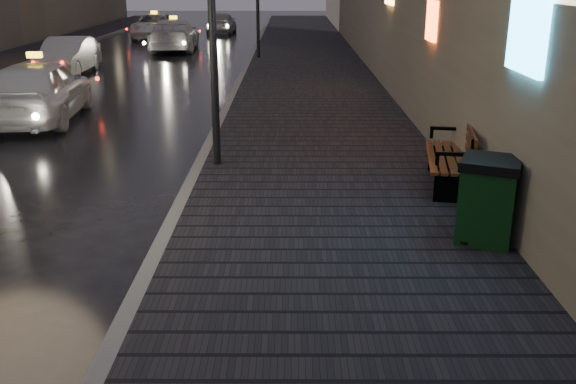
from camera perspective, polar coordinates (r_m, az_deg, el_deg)
name	(u,v)px	position (r m, az deg, el deg)	size (l,w,h in m)	color
sidewalk	(307,62)	(26.73, 1.74, 11.47)	(4.60, 58.00, 0.15)	black
curb	(249,62)	(26.78, -3.51, 11.46)	(0.20, 58.00, 0.15)	slate
sidewalk_far	(0,62)	(29.26, -24.22, 10.51)	(2.40, 58.00, 0.15)	black
curb_far	(32,62)	(28.76, -21.82, 10.69)	(0.20, 58.00, 0.15)	slate
bench	(455,155)	(10.94, 14.60, 3.18)	(1.02, 2.13, 1.05)	black
trash_bin	(488,199)	(8.77, 17.35, -0.64)	(0.97, 0.97, 1.13)	black
taxi_near	(39,90)	(17.20, -21.27, 8.46)	(1.85, 4.60, 1.57)	silver
car_left_mid	(68,56)	(25.09, -19.00, 11.35)	(1.40, 4.02, 1.32)	#A8A8B0
taxi_mid	(174,35)	(31.83, -10.08, 13.59)	(2.06, 5.08, 1.47)	silver
taxi_far	(155,26)	(38.28, -11.75, 14.26)	(2.26, 4.91, 1.36)	silver
car_far	(221,23)	(40.53, -5.94, 14.74)	(1.56, 3.87, 1.32)	#9B9BA2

